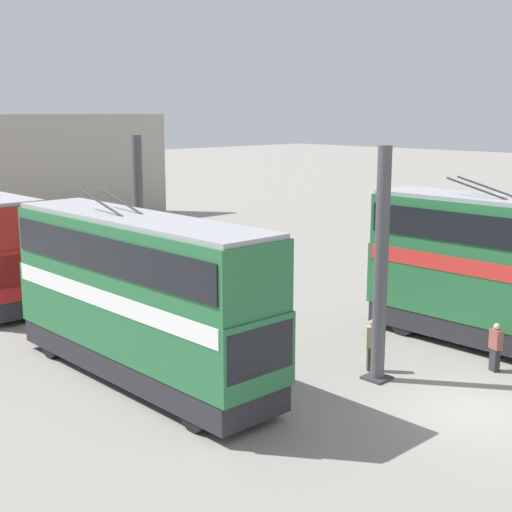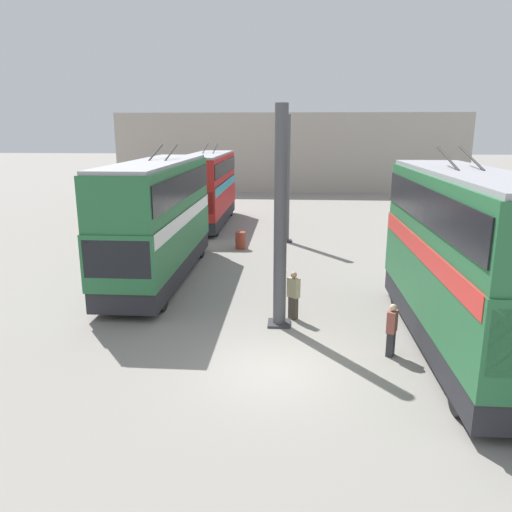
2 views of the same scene
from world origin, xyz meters
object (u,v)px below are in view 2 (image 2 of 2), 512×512
object	(u,v)px
bus_left_near	(465,251)
bus_right_mid	(158,213)
oil_drum	(241,240)
person_by_left_row	(392,329)
person_aisle_foreground	(293,294)
bus_right_far	(208,185)

from	to	relation	value
bus_left_near	bus_right_mid	distance (m)	12.56
bus_right_mid	oil_drum	bearing A→B (deg)	-26.61
person_by_left_row	bus_right_mid	bearing A→B (deg)	-15.50
bus_right_mid	oil_drum	distance (m)	7.02
bus_right_mid	person_aisle_foreground	distance (m)	7.61
person_by_left_row	oil_drum	xyz separation A→B (m)	(13.04, 5.76, -0.37)
person_by_left_row	person_aisle_foreground	xyz separation A→B (m)	(2.73, 2.85, 0.07)
bus_right_far	person_by_left_row	bearing A→B (deg)	-156.60
bus_right_far	oil_drum	bearing A→B (deg)	-157.42
bus_left_near	person_aisle_foreground	distance (m)	5.73
bus_right_mid	person_aisle_foreground	bearing A→B (deg)	-127.08
bus_left_near	bus_right_far	world-z (taller)	bus_left_near
bus_left_near	person_by_left_row	distance (m)	3.09
bus_left_near	bus_right_mid	size ratio (longest dim) A/B	0.95
bus_right_far	oil_drum	xyz separation A→B (m)	(-7.08, -2.95, -2.28)
oil_drum	person_aisle_foreground	bearing A→B (deg)	-164.23
bus_right_mid	bus_left_near	bearing A→B (deg)	-120.97
bus_right_mid	oil_drum	size ratio (longest dim) A/B	11.42
bus_right_far	person_by_left_row	distance (m)	22.01
bus_left_near	bus_right_mid	bearing A→B (deg)	59.03
bus_right_far	person_aisle_foreground	xyz separation A→B (m)	(-17.39, -5.86, -1.84)
person_aisle_foreground	bus_right_mid	bearing A→B (deg)	-86.83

